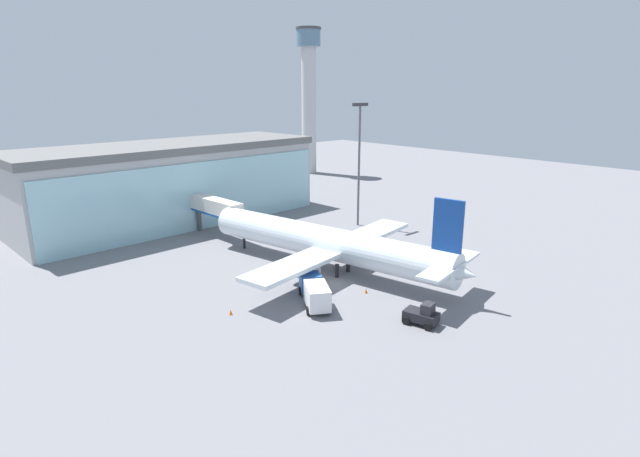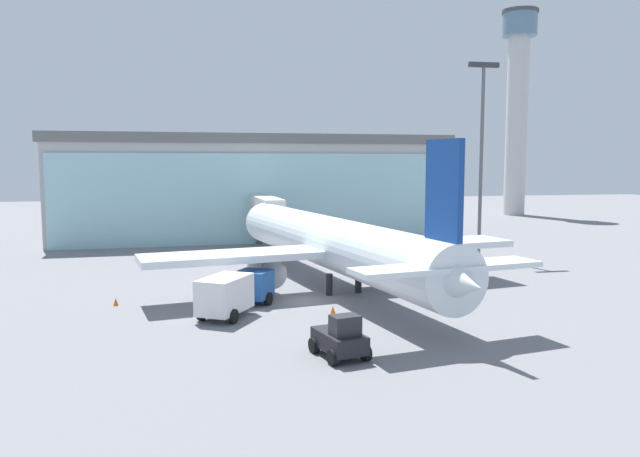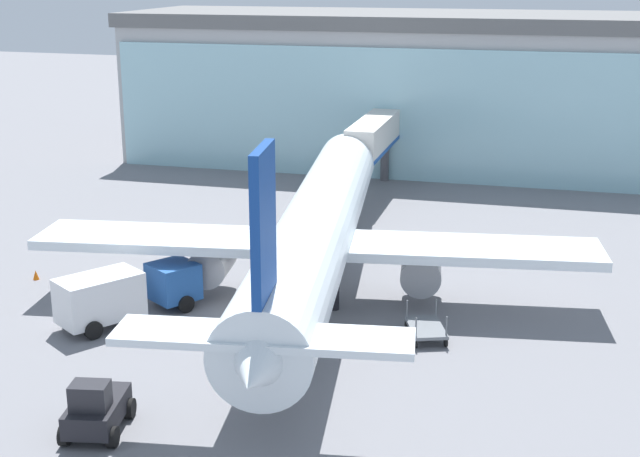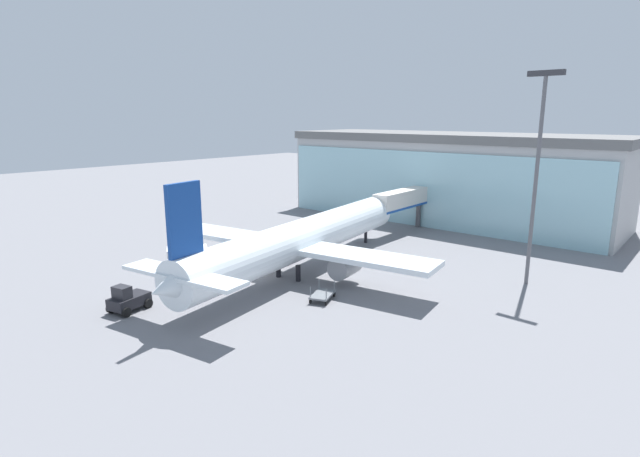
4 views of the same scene
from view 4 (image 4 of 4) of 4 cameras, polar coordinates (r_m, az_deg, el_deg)
ground at (r=51.19m, az=-7.39°, el=-5.34°), size 240.00×240.00×0.00m
terminal_building at (r=80.22m, az=14.51°, el=5.79°), size 50.83×18.62×13.21m
jet_bridge at (r=69.39m, az=9.53°, el=3.24°), size 2.89×12.07×5.91m
apron_light_mast at (r=50.10m, az=23.61°, el=6.92°), size 3.20×0.40×19.74m
airplane at (r=50.54m, az=-2.29°, el=-1.31°), size 29.72×38.06×11.10m
catering_truck at (r=53.10m, az=-13.41°, el=-3.27°), size 5.67×7.38×2.65m
baggage_cart at (r=44.12m, az=0.30°, el=-7.56°), size 2.57×3.20×1.50m
pushback_tug at (r=44.55m, az=-21.09°, el=-7.61°), size 2.79×3.53×2.30m
safety_cone_nose at (r=47.75m, az=-10.63°, el=-6.47°), size 0.36×0.36×0.55m
safety_cone_wingtip at (r=61.82m, az=-14.58°, el=-2.21°), size 0.36×0.36×0.55m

